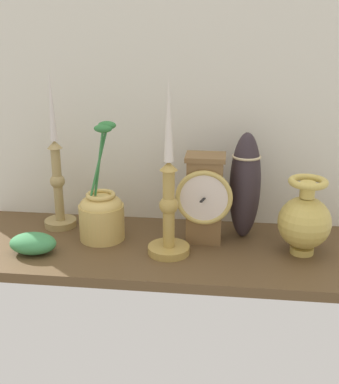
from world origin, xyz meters
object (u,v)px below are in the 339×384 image
at_px(brass_vase_bulbous, 304,220).
at_px(tall_ceramic_vase, 245,185).
at_px(candlestick_tall_left, 169,205).
at_px(mantel_clock, 205,198).
at_px(brass_vase_jar, 102,213).
at_px(candlestick_tall_center, 57,182).

height_order(brass_vase_bulbous, tall_ceramic_vase, tall_ceramic_vase).
bearing_deg(brass_vase_bulbous, candlestick_tall_left, -172.53).
xyz_separation_m(mantel_clock, tall_ceramic_vase, (0.10, 0.04, 0.02)).
xyz_separation_m(mantel_clock, brass_vase_jar, (-0.25, -0.01, -0.05)).
xyz_separation_m(candlestick_tall_center, brass_vase_bulbous, (0.62, -0.09, -0.04)).
distance_m(mantel_clock, brass_vase_bulbous, 0.24).
relative_size(candlestick_tall_left, brass_vase_jar, 1.40).
height_order(candlestick_tall_left, candlestick_tall_center, candlestick_tall_center).
xyz_separation_m(brass_vase_jar, tall_ceramic_vase, (0.35, 0.06, 0.07)).
height_order(candlestick_tall_center, brass_vase_jar, candlestick_tall_center).
relative_size(candlestick_tall_left, candlestick_tall_center, 1.00).
height_order(mantel_clock, candlestick_tall_left, candlestick_tall_left).
relative_size(candlestick_tall_center, brass_vase_bulbous, 2.25).
bearing_deg(brass_vase_jar, mantel_clock, 3.17).
distance_m(candlestick_tall_center, brass_vase_jar, 0.16).
relative_size(brass_vase_bulbous, tall_ceramic_vase, 0.69).
height_order(mantel_clock, candlestick_tall_center, candlestick_tall_center).
bearing_deg(tall_ceramic_vase, mantel_clock, -156.48).
bearing_deg(brass_vase_bulbous, candlestick_tall_center, 172.07).
xyz_separation_m(candlestick_tall_left, tall_ceramic_vase, (0.18, 0.12, 0.01)).
bearing_deg(candlestick_tall_center, candlestick_tall_left, -22.53).
bearing_deg(candlestick_tall_left, mantel_clock, 44.60).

